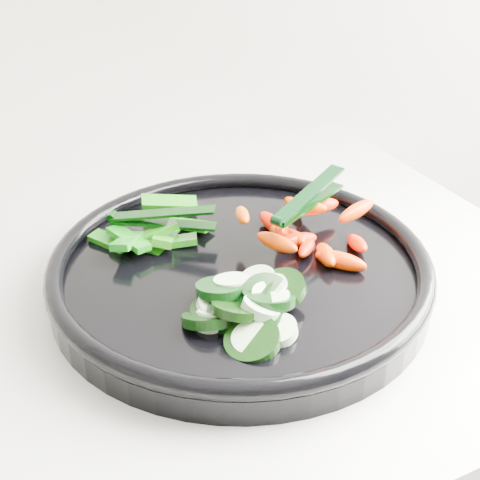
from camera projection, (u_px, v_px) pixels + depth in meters
name	position (u px, v px, depth m)	size (l,w,h in m)	color
veggie_tray	(240.00, 270.00, 0.66)	(0.41, 0.41, 0.04)	black
cucumber_pile	(244.00, 307.00, 0.58)	(0.12, 0.13, 0.04)	black
carrot_pile	(307.00, 227.00, 0.68)	(0.15, 0.17, 0.05)	#F71000
pepper_pile	(154.00, 233.00, 0.69)	(0.13, 0.10, 0.04)	#1E740B
tong_carrot	(307.00, 200.00, 0.67)	(0.11, 0.06, 0.02)	black
tong_pepper	(160.00, 218.00, 0.69)	(0.10, 0.08, 0.02)	black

